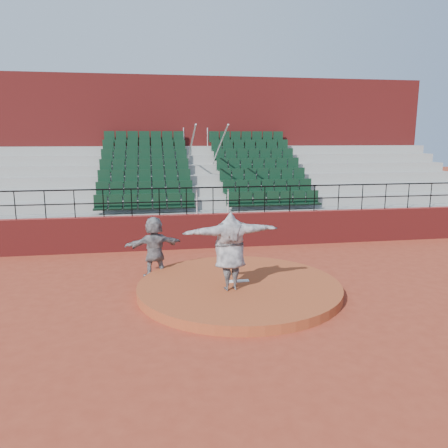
% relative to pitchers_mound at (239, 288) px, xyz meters
% --- Properties ---
extents(ground, '(90.00, 90.00, 0.00)m').
position_rel_pitchers_mound_xyz_m(ground, '(0.00, 0.00, -0.12)').
color(ground, maroon).
rests_on(ground, ground).
extents(pitchers_mound, '(5.50, 5.50, 0.25)m').
position_rel_pitchers_mound_xyz_m(pitchers_mound, '(0.00, 0.00, 0.00)').
color(pitchers_mound, '#9E4423').
rests_on(pitchers_mound, ground).
extents(pitching_rubber, '(0.60, 0.15, 0.03)m').
position_rel_pitchers_mound_xyz_m(pitching_rubber, '(0.00, 0.15, 0.14)').
color(pitching_rubber, white).
rests_on(pitching_rubber, pitchers_mound).
extents(boundary_wall, '(24.00, 0.30, 1.30)m').
position_rel_pitchers_mound_xyz_m(boundary_wall, '(0.00, 5.00, 0.53)').
color(boundary_wall, maroon).
rests_on(boundary_wall, ground).
extents(wall_railing, '(24.04, 0.05, 1.03)m').
position_rel_pitchers_mound_xyz_m(wall_railing, '(0.00, 5.00, 1.90)').
color(wall_railing, black).
rests_on(wall_railing, boundary_wall).
extents(seating_deck, '(24.00, 5.97, 4.63)m').
position_rel_pitchers_mound_xyz_m(seating_deck, '(0.00, 8.64, 1.33)').
color(seating_deck, gray).
rests_on(seating_deck, ground).
extents(press_box_facade, '(24.00, 3.00, 7.10)m').
position_rel_pitchers_mound_xyz_m(press_box_facade, '(0.00, 12.60, 3.43)').
color(press_box_facade, maroon).
rests_on(press_box_facade, ground).
extents(pitcher, '(2.56, 0.94, 2.04)m').
position_rel_pitchers_mound_xyz_m(pitcher, '(-0.33, -0.39, 1.14)').
color(pitcher, black).
rests_on(pitcher, pitchers_mound).
extents(fielder, '(1.80, 0.92, 1.85)m').
position_rel_pitchers_mound_xyz_m(fielder, '(-2.24, 1.75, 0.80)').
color(fielder, black).
rests_on(fielder, ground).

